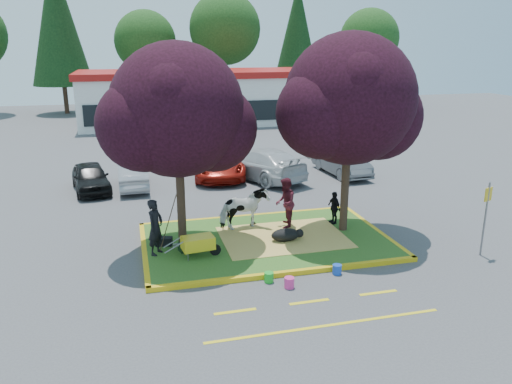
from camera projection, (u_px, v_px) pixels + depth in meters
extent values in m
plane|color=#424244|center=(266.00, 243.00, 17.04)|extent=(90.00, 90.00, 0.00)
cube|color=#2B5B1C|center=(266.00, 241.00, 17.02)|extent=(8.00, 5.00, 0.15)
cube|color=gold|center=(290.00, 273.00, 14.62)|extent=(8.30, 0.16, 0.15)
cube|color=gold|center=(249.00, 217.00, 19.41)|extent=(8.30, 0.16, 0.15)
cube|color=gold|center=(145.00, 253.00, 16.04)|extent=(0.16, 5.30, 0.15)
cube|color=gold|center=(375.00, 230.00, 17.99)|extent=(0.16, 5.30, 0.15)
cube|color=#E0C55C|center=(283.00, 237.00, 17.14)|extent=(4.20, 3.00, 0.01)
cylinder|color=black|center=(181.00, 192.00, 16.19)|extent=(0.28, 0.28, 3.53)
sphere|color=black|center=(177.00, 110.00, 15.44)|extent=(4.20, 4.20, 4.20)
sphere|color=black|center=(213.00, 128.00, 16.08)|extent=(2.86, 2.86, 2.86)
sphere|color=black|center=(143.00, 125.00, 15.02)|extent=(2.86, 2.86, 2.86)
cylinder|color=black|center=(345.00, 180.00, 17.35)|extent=(0.28, 0.28, 3.70)
sphere|color=black|center=(350.00, 99.00, 16.56)|extent=(4.40, 4.40, 4.40)
sphere|color=black|center=(378.00, 117.00, 17.22)|extent=(2.99, 2.99, 2.99)
sphere|color=black|center=(322.00, 113.00, 16.13)|extent=(2.99, 2.99, 2.99)
cube|color=yellow|center=(235.00, 311.00, 12.66)|extent=(1.10, 0.12, 0.01)
cube|color=yellow|center=(309.00, 302.00, 13.14)|extent=(1.10, 0.12, 0.01)
cube|color=yellow|center=(378.00, 293.00, 13.62)|extent=(1.10, 0.12, 0.01)
cube|color=yellow|center=(327.00, 326.00, 12.02)|extent=(6.00, 0.10, 0.01)
cube|color=silver|center=(202.00, 99.00, 42.94)|extent=(20.00, 8.00, 4.00)
cube|color=maroon|center=(201.00, 73.00, 42.33)|extent=(20.40, 8.40, 0.50)
cube|color=black|center=(209.00, 112.00, 39.35)|extent=(19.00, 0.10, 1.60)
cylinder|color=black|center=(65.00, 93.00, 48.43)|extent=(0.44, 0.44, 3.92)
cone|color=black|center=(57.00, 20.00, 46.52)|extent=(5.60, 5.60, 11.90)
cylinder|color=black|center=(149.00, 94.00, 51.86)|extent=(0.44, 0.44, 3.08)
sphere|color=#143811|center=(145.00, 41.00, 50.36)|extent=(6.16, 6.16, 6.16)
cylinder|color=black|center=(226.00, 91.00, 52.77)|extent=(0.44, 0.44, 3.64)
sphere|color=#143811|center=(225.00, 29.00, 50.99)|extent=(7.28, 7.28, 7.28)
cylinder|color=black|center=(296.00, 89.00, 55.17)|extent=(0.44, 0.44, 3.50)
cone|color=black|center=(297.00, 32.00, 53.46)|extent=(5.00, 5.00, 10.62)
cylinder|color=black|center=(366.00, 90.00, 56.20)|extent=(0.44, 0.44, 3.22)
sphere|color=#143811|center=(369.00, 39.00, 54.63)|extent=(6.44, 6.44, 6.44)
imported|color=white|center=(244.00, 209.00, 17.75)|extent=(1.88, 1.17, 1.47)
ellipsoid|color=black|center=(285.00, 235.00, 16.77)|extent=(1.08, 0.76, 0.43)
imported|color=black|center=(155.00, 227.00, 15.55)|extent=(0.72, 0.78, 1.79)
imported|color=#4F1622|center=(285.00, 203.00, 17.88)|extent=(0.95, 1.07, 1.82)
imported|color=black|center=(334.00, 207.00, 18.34)|extent=(0.43, 0.75, 1.21)
cylinder|color=black|center=(215.00, 250.00, 15.64)|extent=(0.36, 0.12, 0.35)
cylinder|color=slate|center=(188.00, 257.00, 15.24)|extent=(0.04, 0.04, 0.26)
cylinder|color=slate|center=(186.00, 251.00, 15.64)|extent=(0.04, 0.04, 0.26)
cube|color=gold|center=(198.00, 243.00, 15.42)|extent=(1.05, 0.71, 0.39)
cylinder|color=slate|center=(175.00, 247.00, 15.04)|extent=(0.64, 0.12, 0.33)
cylinder|color=slate|center=(173.00, 242.00, 15.44)|extent=(0.64, 0.12, 0.33)
cube|color=black|center=(164.00, 241.00, 16.42)|extent=(0.59, 0.42, 0.27)
cube|color=black|center=(187.00, 247.00, 16.00)|extent=(0.58, 0.44, 0.27)
cylinder|color=slate|center=(485.00, 219.00, 15.72)|extent=(0.06, 0.06, 2.43)
cube|color=gold|center=(488.00, 194.00, 15.48)|extent=(0.33, 0.14, 0.44)
cylinder|color=green|center=(269.00, 277.00, 14.21)|extent=(0.31, 0.31, 0.29)
cylinder|color=#E33284|center=(289.00, 283.00, 13.87)|extent=(0.34, 0.34, 0.30)
cylinder|color=#1643B6|center=(337.00, 269.00, 14.70)|extent=(0.29, 0.29, 0.29)
imported|color=black|center=(91.00, 177.00, 22.93)|extent=(2.10, 3.97, 1.29)
imported|color=#96979D|center=(133.00, 175.00, 23.46)|extent=(1.34, 3.77, 1.24)
imported|color=#99160C|center=(217.00, 162.00, 25.49)|extent=(2.94, 5.49, 1.47)
imported|color=silver|center=(261.00, 164.00, 24.96)|extent=(4.22, 5.77, 1.55)
imported|color=#505357|center=(341.00, 161.00, 25.82)|extent=(1.79, 4.30, 1.38)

